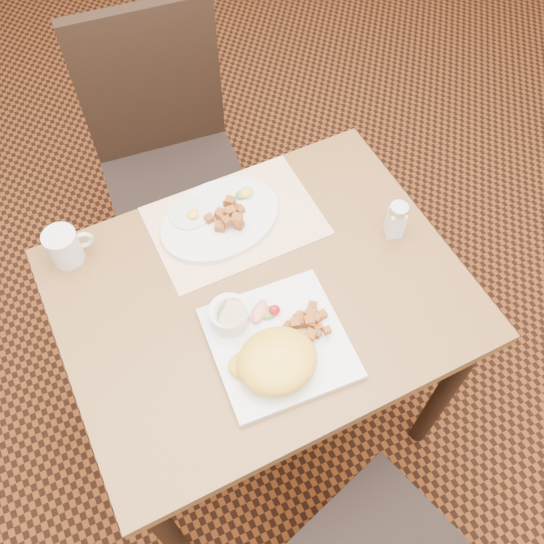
% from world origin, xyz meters
% --- Properties ---
extents(ground, '(8.00, 8.00, 0.00)m').
position_xyz_m(ground, '(0.00, 0.00, 0.00)').
color(ground, black).
rests_on(ground, ground).
extents(table, '(0.90, 0.70, 0.75)m').
position_xyz_m(table, '(0.00, 0.00, 0.64)').
color(table, brown).
rests_on(table, ground).
extents(chair_far, '(0.47, 0.47, 0.97)m').
position_xyz_m(chair_far, '(0.01, 0.69, 0.54)').
color(chair_far, black).
rests_on(chair_far, ground).
extents(placemat, '(0.40, 0.28, 0.00)m').
position_xyz_m(placemat, '(0.03, 0.21, 0.75)').
color(placemat, white).
rests_on(placemat, table).
extents(plate_square, '(0.30, 0.30, 0.02)m').
position_xyz_m(plate_square, '(-0.03, -0.14, 0.76)').
color(plate_square, silver).
rests_on(plate_square, table).
extents(plate_oval, '(0.34, 0.27, 0.02)m').
position_xyz_m(plate_oval, '(-0.00, 0.22, 0.76)').
color(plate_oval, silver).
rests_on(plate_oval, placemat).
extents(hollandaise_mound, '(0.18, 0.15, 0.06)m').
position_xyz_m(hollandaise_mound, '(-0.06, -0.19, 0.79)').
color(hollandaise_mound, yellow).
rests_on(hollandaise_mound, plate_square).
extents(ramekin, '(0.09, 0.09, 0.05)m').
position_xyz_m(ramekin, '(-0.10, -0.04, 0.79)').
color(ramekin, silver).
rests_on(ramekin, plate_square).
extents(garnish_sq, '(0.08, 0.06, 0.03)m').
position_xyz_m(garnish_sq, '(-0.02, -0.06, 0.78)').
color(garnish_sq, '#387223').
rests_on(garnish_sq, plate_square).
extents(fried_egg, '(0.10, 0.10, 0.02)m').
position_xyz_m(fried_egg, '(-0.07, 0.26, 0.77)').
color(fried_egg, white).
rests_on(fried_egg, plate_oval).
extents(garnish_ov, '(0.05, 0.04, 0.02)m').
position_xyz_m(garnish_ov, '(0.08, 0.26, 0.78)').
color(garnish_ov, '#387223').
rests_on(garnish_ov, plate_oval).
extents(salt_shaker, '(0.05, 0.05, 0.10)m').
position_xyz_m(salt_shaker, '(0.35, 0.01, 0.80)').
color(salt_shaker, white).
rests_on(salt_shaker, table).
extents(coffee_mug, '(0.11, 0.08, 0.09)m').
position_xyz_m(coffee_mug, '(-0.36, 0.28, 0.79)').
color(coffee_mug, silver).
rests_on(coffee_mug, table).
extents(home_fries_sq, '(0.10, 0.09, 0.03)m').
position_xyz_m(home_fries_sq, '(0.05, -0.13, 0.78)').
color(home_fries_sq, '#A6551A').
rests_on(home_fries_sq, plate_square).
extents(home_fries_ov, '(0.10, 0.09, 0.04)m').
position_xyz_m(home_fries_ov, '(0.01, 0.21, 0.79)').
color(home_fries_ov, '#A6551A').
rests_on(home_fries_ov, plate_oval).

